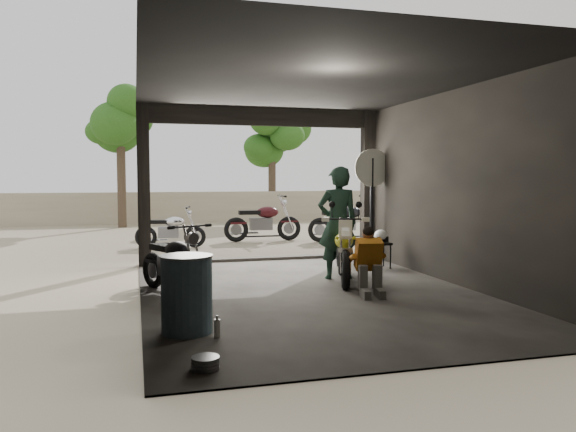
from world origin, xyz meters
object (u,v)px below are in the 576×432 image
mechanic (370,263)px  sign_post (372,186)px  helmet (381,236)px  outside_bike_b (263,218)px  outside_bike_c (346,219)px  oil_drum (187,295)px  left_bike (174,259)px  rider (338,223)px  outside_bike_a (170,227)px  main_bike (344,249)px  stool (380,246)px

mechanic → sign_post: 3.67m
sign_post → helmet: bearing=-91.8°
outside_bike_b → sign_post: sign_post is taller
outside_bike_b → outside_bike_c: 2.29m
outside_bike_b → oil_drum: bearing=162.2°
left_bike → rider: 2.90m
left_bike → rider: (2.82, 0.52, 0.43)m
outside_bike_b → rider: bearing=180.0°
helmet → oil_drum: oil_drum is taller
mechanic → helmet: mechanic is taller
rider → helmet: 1.55m
outside_bike_b → oil_drum: 9.20m
left_bike → helmet: (4.04, 1.42, 0.09)m
mechanic → outside_bike_a: bearing=120.9°
left_bike → mechanic: bearing=-45.2°
outside_bike_c → helmet: size_ratio=6.90×
outside_bike_c → mechanic: 7.12m
left_bike → mechanic: (2.80, -0.93, -0.04)m
left_bike → oil_drum: bearing=-116.9°
rider → sign_post: size_ratio=0.83×
mechanic → main_bike: bearing=99.1°
outside_bike_a → outside_bike_c: (4.74, 0.10, 0.12)m
main_bike → outside_bike_b: 6.29m
outside_bike_b → oil_drum: outside_bike_b is taller
outside_bike_b → outside_bike_c: size_ratio=1.01×
mechanic → oil_drum: mechanic is taller
mechanic → stool: bearing=72.6°
left_bike → oil_drum: left_bike is taller
main_bike → stool: bearing=62.0°
rider → mechanic: bearing=92.4°
main_bike → mechanic: main_bike is taller
stool → oil_drum: bearing=-138.1°
rider → oil_drum: 3.97m
helmet → left_bike: bearing=-165.5°
stool → sign_post: (0.23, 0.90, 1.15)m
left_bike → helmet: bearing=-7.5°
main_bike → rider: 0.50m
main_bike → helmet: 1.70m
rider → oil_drum: bearing=47.5°
outside_bike_c → oil_drum: (-5.03, -8.06, -0.19)m
main_bike → sign_post: sign_post is taller
mechanic → outside_bike_b: bearing=99.8°
mechanic → stool: 2.59m
main_bike → mechanic: 1.16m
outside_bike_a → mechanic: outside_bike_a is taller
outside_bike_c → rider: (-2.21, -5.32, 0.35)m
left_bike → oil_drum: size_ratio=1.81×
left_bike → mechanic: left_bike is taller
outside_bike_c → helmet: 4.53m
left_bike → outside_bike_c: outside_bike_c is taller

